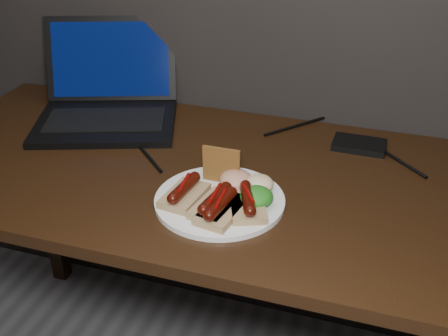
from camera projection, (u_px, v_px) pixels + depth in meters
name	position (u px, v px, depth m)	size (l,w,h in m)	color
desk	(189.00, 199.00, 1.38)	(1.40, 0.70, 0.75)	black
laptop	(108.00, 100.00, 1.56)	(0.47, 0.46, 0.25)	black
hard_drive	(359.00, 145.00, 1.42)	(0.13, 0.08, 0.02)	black
desk_cables	(214.00, 140.00, 1.45)	(0.98, 0.43, 0.01)	black
plate	(220.00, 201.00, 1.20)	(0.28, 0.28, 0.01)	white
bread_sausage_left	(184.00, 192.00, 1.19)	(0.08, 0.12, 0.04)	tan
bread_sausage_center	(215.00, 203.00, 1.15)	(0.09, 0.13, 0.04)	tan
bread_sausage_right	(248.00, 203.00, 1.15)	(0.11, 0.13, 0.04)	tan
bread_sausage_extra	(221.00, 208.00, 1.13)	(0.09, 0.12, 0.04)	tan
crispbread	(221.00, 165.00, 1.23)	(0.09, 0.01, 0.09)	#9E602B
salad_greens	(257.00, 197.00, 1.17)	(0.07, 0.07, 0.04)	#124F0F
salsa_mound	(236.00, 180.00, 1.22)	(0.07, 0.07, 0.04)	maroon
coleslaw_mound	(259.00, 184.00, 1.21)	(0.06, 0.06, 0.04)	white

